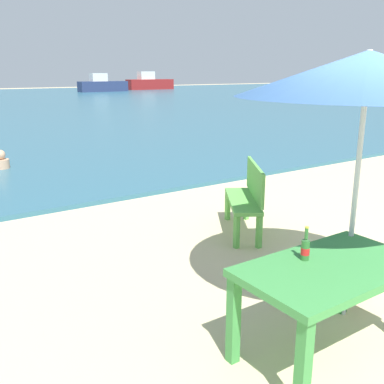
{
  "coord_description": "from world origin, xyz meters",
  "views": [
    {
      "loc": [
        -3.77,
        -1.65,
        2.14
      ],
      "look_at": [
        -0.62,
        3.0,
        0.6
      ],
      "focal_mm": 41.38,
      "sensor_mm": 36.0,
      "label": 1
    }
  ],
  "objects_px": {
    "beer_bottle_amber": "(305,248)",
    "bench_green_left": "(248,194)",
    "picnic_table_green": "(330,279)",
    "boat_barge": "(149,83)",
    "patio_umbrella": "(368,74)",
    "boat_ferry": "(102,85)",
    "swimmer_person": "(1,161)",
    "side_table_wood": "(352,262)"
  },
  "relations": [
    {
      "from": "side_table_wood",
      "to": "boat_barge",
      "type": "xyz_separation_m",
      "value": [
        21.96,
        43.94,
        0.45
      ]
    },
    {
      "from": "beer_bottle_amber",
      "to": "side_table_wood",
      "type": "distance_m",
      "value": 1.21
    },
    {
      "from": "patio_umbrella",
      "to": "side_table_wood",
      "type": "height_order",
      "value": "patio_umbrella"
    },
    {
      "from": "beer_bottle_amber",
      "to": "patio_umbrella",
      "type": "xyz_separation_m",
      "value": [
        0.72,
        0.12,
        1.26
      ]
    },
    {
      "from": "boat_barge",
      "to": "bench_green_left",
      "type": "bearing_deg",
      "value": -117.24
    },
    {
      "from": "patio_umbrella",
      "to": "boat_barge",
      "type": "height_order",
      "value": "patio_umbrella"
    },
    {
      "from": "boat_barge",
      "to": "beer_bottle_amber",
      "type": "bearing_deg",
      "value": -117.48
    },
    {
      "from": "beer_bottle_amber",
      "to": "bench_green_left",
      "type": "relative_size",
      "value": 0.22
    },
    {
      "from": "boat_ferry",
      "to": "boat_barge",
      "type": "bearing_deg",
      "value": 18.41
    },
    {
      "from": "swimmer_person",
      "to": "boat_ferry",
      "type": "distance_m",
      "value": 37.85
    },
    {
      "from": "beer_bottle_amber",
      "to": "boat_ferry",
      "type": "bearing_deg",
      "value": 68.85
    },
    {
      "from": "swimmer_person",
      "to": "boat_barge",
      "type": "xyz_separation_m",
      "value": [
        23.59,
        36.15,
        0.56
      ]
    },
    {
      "from": "picnic_table_green",
      "to": "beer_bottle_amber",
      "type": "height_order",
      "value": "beer_bottle_amber"
    },
    {
      "from": "bench_green_left",
      "to": "beer_bottle_amber",
      "type": "bearing_deg",
      "value": -121.89
    },
    {
      "from": "bench_green_left",
      "to": "boat_ferry",
      "type": "height_order",
      "value": "boat_ferry"
    },
    {
      "from": "beer_bottle_amber",
      "to": "picnic_table_green",
      "type": "bearing_deg",
      "value": -62.63
    },
    {
      "from": "side_table_wood",
      "to": "boat_ferry",
      "type": "bearing_deg",
      "value": 69.98
    },
    {
      "from": "picnic_table_green",
      "to": "boat_ferry",
      "type": "relative_size",
      "value": 0.28
    },
    {
      "from": "swimmer_person",
      "to": "boat_ferry",
      "type": "xyz_separation_m",
      "value": [
        16.82,
        33.9,
        0.5
      ]
    },
    {
      "from": "picnic_table_green",
      "to": "side_table_wood",
      "type": "distance_m",
      "value": 1.12
    },
    {
      "from": "picnic_table_green",
      "to": "side_table_wood",
      "type": "xyz_separation_m",
      "value": [
        0.96,
        0.49,
        -0.3
      ]
    },
    {
      "from": "picnic_table_green",
      "to": "bench_green_left",
      "type": "bearing_deg",
      "value": 61.73
    },
    {
      "from": "swimmer_person",
      "to": "boat_barge",
      "type": "bearing_deg",
      "value": 56.87
    },
    {
      "from": "picnic_table_green",
      "to": "swimmer_person",
      "type": "height_order",
      "value": "picnic_table_green"
    },
    {
      "from": "boat_barge",
      "to": "swimmer_person",
      "type": "bearing_deg",
      "value": -123.13
    },
    {
      "from": "beer_bottle_amber",
      "to": "bench_green_left",
      "type": "distance_m",
      "value": 2.64
    },
    {
      "from": "beer_bottle_amber",
      "to": "swimmer_person",
      "type": "distance_m",
      "value": 8.14
    },
    {
      "from": "side_table_wood",
      "to": "patio_umbrella",
      "type": "bearing_deg",
      "value": -150.09
    },
    {
      "from": "picnic_table_green",
      "to": "boat_barge",
      "type": "distance_m",
      "value": 50.0
    },
    {
      "from": "picnic_table_green",
      "to": "boat_barge",
      "type": "relative_size",
      "value": 0.25
    },
    {
      "from": "beer_bottle_amber",
      "to": "patio_umbrella",
      "type": "relative_size",
      "value": 0.12
    },
    {
      "from": "boat_barge",
      "to": "picnic_table_green",
      "type": "bearing_deg",
      "value": -117.3
    },
    {
      "from": "picnic_table_green",
      "to": "patio_umbrella",
      "type": "distance_m",
      "value": 1.62
    },
    {
      "from": "picnic_table_green",
      "to": "beer_bottle_amber",
      "type": "relative_size",
      "value": 5.28
    },
    {
      "from": "beer_bottle_amber",
      "to": "boat_ferry",
      "type": "distance_m",
      "value": 45.03
    },
    {
      "from": "bench_green_left",
      "to": "swimmer_person",
      "type": "bearing_deg",
      "value": 108.45
    },
    {
      "from": "patio_umbrella",
      "to": "bench_green_left",
      "type": "height_order",
      "value": "patio_umbrella"
    },
    {
      "from": "patio_umbrella",
      "to": "boat_barge",
      "type": "relative_size",
      "value": 0.42
    },
    {
      "from": "boat_barge",
      "to": "boat_ferry",
      "type": "bearing_deg",
      "value": -161.59
    },
    {
      "from": "patio_umbrella",
      "to": "picnic_table_green",
      "type": "bearing_deg",
      "value": -154.56
    },
    {
      "from": "beer_bottle_amber",
      "to": "bench_green_left",
      "type": "bearing_deg",
      "value": 58.11
    },
    {
      "from": "boat_ferry",
      "to": "swimmer_person",
      "type": "bearing_deg",
      "value": -116.39
    }
  ]
}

